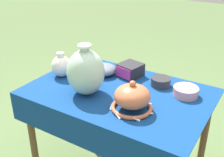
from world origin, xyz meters
name	(u,v)px	position (x,y,z in m)	size (l,w,h in m)	color
display_table	(118,104)	(0.00, -0.01, 0.66)	(1.07, 0.71, 0.74)	brown
vase_tall_bulbous	(86,72)	(-0.15, -0.12, 0.88)	(0.22, 0.22, 0.30)	#A8CCB7
vase_dome_bell	(132,98)	(0.16, -0.14, 0.81)	(0.23, 0.24, 0.17)	#BC6642
mosaic_tile_box	(130,70)	(-0.04, 0.21, 0.79)	(0.16, 0.17, 0.09)	#232328
jar_round_ivory	(61,66)	(-0.42, -0.02, 0.82)	(0.13, 0.13, 0.16)	white
pot_squat_charcoal	(161,82)	(0.19, 0.19, 0.77)	(0.12, 0.12, 0.05)	#2D2D33
bowl_shallow_cobalt	(91,62)	(-0.36, 0.22, 0.77)	(0.12, 0.12, 0.06)	#3851A8
bowl_shallow_slate	(104,70)	(-0.20, 0.14, 0.78)	(0.16, 0.16, 0.07)	slate
pot_squat_rose	(186,91)	(0.36, 0.15, 0.77)	(0.14, 0.14, 0.05)	#D19399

